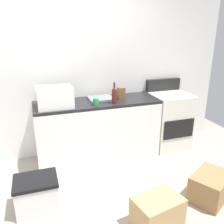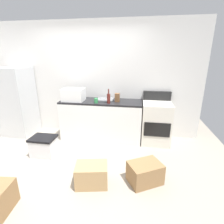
% 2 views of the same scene
% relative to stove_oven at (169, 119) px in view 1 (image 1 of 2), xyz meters
% --- Properties ---
extents(ground_plane, '(6.00, 6.00, 0.00)m').
position_rel_stove_oven_xyz_m(ground_plane, '(-1.52, -1.21, -0.47)').
color(ground_plane, '#9E9384').
extents(wall_back, '(5.00, 0.10, 2.60)m').
position_rel_stove_oven_xyz_m(wall_back, '(-1.52, 0.34, 0.83)').
color(wall_back, silver).
rests_on(wall_back, ground_plane).
extents(kitchen_counter, '(1.80, 0.60, 0.90)m').
position_rel_stove_oven_xyz_m(kitchen_counter, '(-1.22, -0.01, -0.02)').
color(kitchen_counter, white).
rests_on(kitchen_counter, ground_plane).
extents(stove_oven, '(0.60, 0.61, 1.10)m').
position_rel_stove_oven_xyz_m(stove_oven, '(0.00, 0.00, 0.00)').
color(stove_oven, silver).
rests_on(stove_oven, ground_plane).
extents(microwave, '(0.46, 0.34, 0.27)m').
position_rel_stove_oven_xyz_m(microwave, '(-1.82, -0.10, 0.57)').
color(microwave, white).
rests_on(microwave, kitchen_counter).
extents(sink_basin, '(0.36, 0.32, 0.03)m').
position_rel_stove_oven_xyz_m(sink_basin, '(-1.14, 0.06, 0.45)').
color(sink_basin, slate).
rests_on(sink_basin, kitchen_counter).
extents(wine_bottle, '(0.07, 0.07, 0.30)m').
position_rel_stove_oven_xyz_m(wine_bottle, '(-1.02, -0.19, 0.54)').
color(wine_bottle, '#591E19').
rests_on(wine_bottle, kitchen_counter).
extents(coffee_mug, '(0.08, 0.08, 0.10)m').
position_rel_stove_oven_xyz_m(coffee_mug, '(-1.29, -0.19, 0.48)').
color(coffee_mug, '#338C4C').
rests_on(coffee_mug, kitchen_counter).
extents(knife_block, '(0.10, 0.10, 0.18)m').
position_rel_stove_oven_xyz_m(knife_block, '(-0.86, -0.02, 0.52)').
color(knife_block, brown).
rests_on(knife_block, kitchen_counter).
extents(cardboard_box_medium, '(0.52, 0.41, 0.33)m').
position_rel_stove_oven_xyz_m(cardboard_box_medium, '(-1.03, -1.56, -0.30)').
color(cardboard_box_medium, tan).
rests_on(cardboard_box_medium, ground_plane).
extents(cardboard_box_small, '(0.59, 0.54, 0.32)m').
position_rel_stove_oven_xyz_m(cardboard_box_small, '(-0.25, -1.38, -0.31)').
color(cardboard_box_small, olive).
rests_on(cardboard_box_small, ground_plane).
extents(storage_bin, '(0.46, 0.36, 0.38)m').
position_rel_stove_oven_xyz_m(storage_bin, '(-2.16, -0.92, -0.27)').
color(storage_bin, silver).
rests_on(storage_bin, ground_plane).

